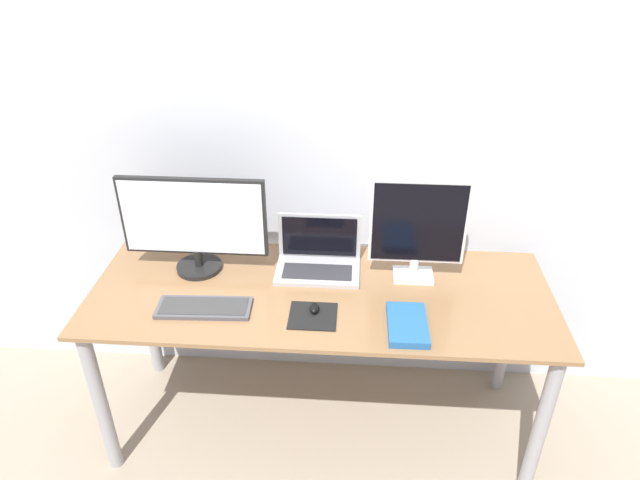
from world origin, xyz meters
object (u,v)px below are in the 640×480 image
(laptop, at_px, (318,257))
(monitor_right, at_px, (418,227))
(mouse, at_px, (314,308))
(keyboard, at_px, (204,308))
(monitor_left, at_px, (194,223))
(book, at_px, (407,325))

(laptop, bearing_deg, monitor_right, -5.99)
(monitor_right, relative_size, mouse, 7.59)
(keyboard, relative_size, mouse, 6.26)
(monitor_left, bearing_deg, monitor_right, 0.00)
(monitor_left, xyz_separation_m, mouse, (0.51, -0.27, -0.20))
(keyboard, bearing_deg, monitor_left, 107.71)
(monitor_right, bearing_deg, mouse, -145.91)
(laptop, xyz_separation_m, keyboard, (-0.42, -0.32, -0.05))
(monitor_left, bearing_deg, laptop, 4.74)
(mouse, bearing_deg, monitor_left, 152.62)
(keyboard, bearing_deg, laptop, 37.45)
(book, bearing_deg, monitor_left, 158.92)
(monitor_right, xyz_separation_m, keyboard, (-0.82, -0.28, -0.23))
(monitor_left, distance_m, mouse, 0.61)
(monitor_left, height_order, monitor_right, monitor_right)
(monitor_left, height_order, mouse, monitor_left)
(monitor_right, bearing_deg, keyboard, -161.20)
(monitor_left, bearing_deg, mouse, -27.38)
(keyboard, bearing_deg, book, -4.03)
(keyboard, distance_m, book, 0.78)
(laptop, distance_m, mouse, 0.31)
(monitor_left, bearing_deg, keyboard, -72.29)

